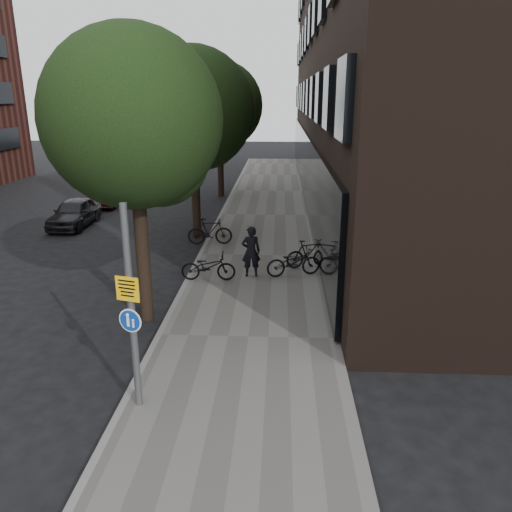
# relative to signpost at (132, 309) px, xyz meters

# --- Properties ---
(ground) EXTENTS (120.00, 120.00, 0.00)m
(ground) POSITION_rel_signpost_xyz_m (1.68, -0.38, -2.13)
(ground) COLOR black
(ground) RESTS_ON ground
(sidewalk) EXTENTS (4.50, 60.00, 0.12)m
(sidewalk) POSITION_rel_signpost_xyz_m (1.93, 9.62, -2.07)
(sidewalk) COLOR #615E59
(sidewalk) RESTS_ON ground
(curb_edge) EXTENTS (0.15, 60.00, 0.13)m
(curb_edge) POSITION_rel_signpost_xyz_m (-0.32, 9.62, -2.06)
(curb_edge) COLOR slate
(curb_edge) RESTS_ON ground
(building_right_dark_brick) EXTENTS (12.00, 40.00, 18.00)m
(building_right_dark_brick) POSITION_rel_signpost_xyz_m (10.18, 21.62, 6.87)
(building_right_dark_brick) COLOR black
(building_right_dark_brick) RESTS_ON ground
(street_tree_near) EXTENTS (4.40, 4.40, 7.50)m
(street_tree_near) POSITION_rel_signpost_xyz_m (-0.85, 4.26, 2.98)
(street_tree_near) COLOR black
(street_tree_near) RESTS_ON ground
(street_tree_mid) EXTENTS (5.00, 5.00, 7.80)m
(street_tree_mid) POSITION_rel_signpost_xyz_m (-0.85, 12.76, 2.99)
(street_tree_mid) COLOR black
(street_tree_mid) RESTS_ON ground
(street_tree_far) EXTENTS (5.00, 5.00, 7.80)m
(street_tree_far) POSITION_rel_signpost_xyz_m (-0.85, 21.76, 2.99)
(street_tree_far) COLOR black
(street_tree_far) RESTS_ON ground
(signpost) EXTENTS (0.45, 0.15, 3.97)m
(signpost) POSITION_rel_signpost_xyz_m (0.00, 0.00, 0.00)
(signpost) COLOR #595B5E
(signpost) RESTS_ON sidewalk
(pedestrian) EXTENTS (0.68, 0.50, 1.70)m
(pedestrian) POSITION_rel_signpost_xyz_m (1.74, 7.32, -1.15)
(pedestrian) COLOR black
(pedestrian) RESTS_ON sidewalk
(parked_bike_facade_near) EXTENTS (1.94, 1.14, 0.96)m
(parked_bike_facade_near) POSITION_rel_signpost_xyz_m (3.15, 7.43, -1.52)
(parked_bike_facade_near) COLOR black
(parked_bike_facade_near) RESTS_ON sidewalk
(parked_bike_facade_far) EXTENTS (1.69, 1.01, 0.98)m
(parked_bike_facade_far) POSITION_rel_signpost_xyz_m (3.68, 8.33, -1.51)
(parked_bike_facade_far) COLOR black
(parked_bike_facade_far) RESTS_ON sidewalk
(parked_bike_curb_near) EXTENTS (1.77, 0.67, 0.92)m
(parked_bike_curb_near) POSITION_rel_signpost_xyz_m (0.39, 6.87, -1.55)
(parked_bike_curb_near) COLOR black
(parked_bike_curb_near) RESTS_ON sidewalk
(parked_bike_curb_far) EXTENTS (1.82, 0.67, 1.07)m
(parked_bike_curb_far) POSITION_rel_signpost_xyz_m (-0.12, 10.94, -1.47)
(parked_bike_curb_far) COLOR black
(parked_bike_curb_far) RESTS_ON sidewalk
(parked_car_near) EXTENTS (1.53, 3.80, 1.29)m
(parked_car_near) POSITION_rel_signpost_xyz_m (-6.87, 13.99, -1.48)
(parked_car_near) COLOR black
(parked_car_near) RESTS_ON ground
(parked_car_mid) EXTENTS (1.50, 4.08, 1.34)m
(parked_car_mid) POSITION_rel_signpost_xyz_m (-6.80, 18.96, -1.46)
(parked_car_mid) COLOR #541918
(parked_car_mid) RESTS_ON ground
(parked_car_far) EXTENTS (1.89, 4.06, 1.15)m
(parked_car_far) POSITION_rel_signpost_xyz_m (-6.61, 25.58, -1.55)
(parked_car_far) COLOR black
(parked_car_far) RESTS_ON ground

